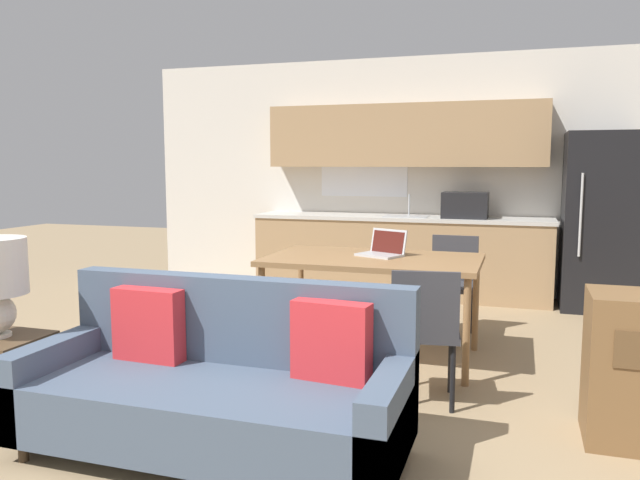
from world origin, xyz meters
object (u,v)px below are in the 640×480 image
(couch, at_px, (219,388))
(dining_chair_near_right, at_px, (425,327))
(side_table, at_px, (5,368))
(dining_chair_far_right, at_px, (453,280))
(dining_table, at_px, (373,265))
(laptop, at_px, (383,249))
(refrigerator, at_px, (600,222))

(couch, xyz_separation_m, dining_chair_near_right, (0.91, 0.95, 0.15))
(side_table, xyz_separation_m, dining_chair_far_right, (2.17, 2.75, 0.14))
(couch, bearing_deg, dining_chair_far_right, 71.00)
(dining_chair_near_right, bearing_deg, couch, 38.00)
(couch, height_order, dining_chair_far_right, couch)
(dining_chair_near_right, bearing_deg, dining_table, -66.39)
(laptop, bearing_deg, couch, -78.82)
(couch, distance_m, dining_chair_near_right, 1.33)
(refrigerator, bearing_deg, couch, -118.41)
(dining_table, xyz_separation_m, laptop, (0.05, 0.11, 0.11))
(side_table, bearing_deg, couch, 5.59)
(dining_chair_near_right, xyz_separation_m, laptop, (-0.47, 0.95, 0.34))
(dining_table, relative_size, couch, 0.81)
(refrigerator, xyz_separation_m, dining_table, (-1.82, -2.30, -0.18))
(couch, relative_size, laptop, 4.95)
(dining_table, distance_m, couch, 1.87)
(side_table, height_order, dining_chair_near_right, dining_chair_near_right)
(side_table, relative_size, dining_chair_near_right, 0.62)
(dining_chair_far_right, xyz_separation_m, laptop, (-0.46, -0.73, 0.34))
(dining_chair_far_right, relative_size, dining_chair_near_right, 1.00)
(side_table, distance_m, dining_chair_near_right, 2.43)
(side_table, distance_m, dining_chair_far_right, 3.50)
(dining_table, height_order, laptop, laptop)
(refrigerator, relative_size, couch, 0.92)
(refrigerator, relative_size, dining_chair_far_right, 2.10)
(refrigerator, relative_size, dining_table, 1.13)
(dining_table, distance_m, dining_chair_far_right, 1.00)
(refrigerator, height_order, side_table, refrigerator)
(dining_table, distance_m, laptop, 0.16)
(side_table, xyz_separation_m, laptop, (1.71, 2.02, 0.48))
(side_table, xyz_separation_m, dining_chair_near_right, (2.18, 1.07, 0.14))
(couch, xyz_separation_m, dining_chair_far_right, (0.90, 2.62, 0.15))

